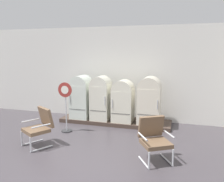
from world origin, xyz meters
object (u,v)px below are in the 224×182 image
refrigerator_0 (81,96)px  armchair_right (154,137)px  armchair_left (40,126)px  sign_stand (66,108)px  refrigerator_1 (101,97)px  refrigerator_2 (123,100)px  refrigerator_3 (149,99)px

refrigerator_0 → armchair_right: size_ratio=1.50×
armchair_left → sign_stand: 1.15m
refrigerator_1 → armchair_left: refrigerator_1 is taller
refrigerator_2 → refrigerator_3: 0.85m
armchair_left → sign_stand: bearing=82.2°
refrigerator_0 → refrigerator_3: bearing=0.2°
refrigerator_1 → armchair_right: size_ratio=1.51×
refrigerator_1 → armchair_right: 3.03m
refrigerator_1 → refrigerator_0: bearing=177.7°
refrigerator_1 → refrigerator_3: 1.61m
refrigerator_0 → sign_stand: size_ratio=0.98×
refrigerator_1 → armchair_left: 2.42m
refrigerator_3 → sign_stand: 2.60m
armchair_right → sign_stand: size_ratio=0.65×
refrigerator_0 → refrigerator_3: size_ratio=0.98×
refrigerator_0 → armchair_right: bearing=-39.6°
refrigerator_1 → refrigerator_3: bearing=1.2°
armchair_right → refrigerator_0: bearing=140.4°
refrigerator_1 → sign_stand: bearing=-123.2°
refrigerator_1 → refrigerator_2: (0.76, -0.01, -0.06)m
refrigerator_0 → refrigerator_1: (0.72, -0.03, 0.00)m
refrigerator_0 → armchair_left: 2.29m
refrigerator_1 → armchair_right: (2.01, -2.24, -0.38)m
refrigerator_3 → sign_stand: size_ratio=0.99×
refrigerator_1 → armchair_left: size_ratio=1.51×
refrigerator_3 → armchair_right: (0.41, -2.27, -0.38)m
armchair_left → sign_stand: size_ratio=0.65×
refrigerator_0 → sign_stand: (0.00, -1.13, -0.18)m
armchair_right → refrigerator_2: bearing=119.3°
refrigerator_2 → armchair_right: (1.25, -2.23, -0.31)m
refrigerator_0 → refrigerator_2: bearing=-1.5°
refrigerator_0 → sign_stand: refrigerator_0 is taller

